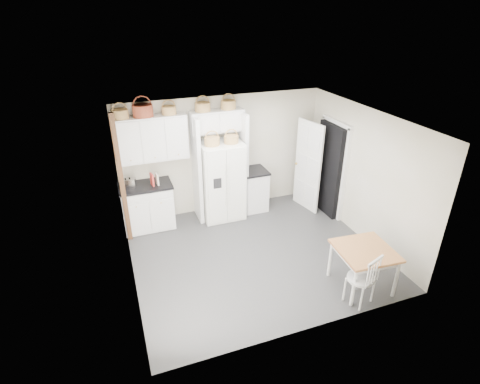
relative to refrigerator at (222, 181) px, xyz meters
name	(u,v)px	position (x,y,z in m)	size (l,w,h in m)	color
floor	(255,253)	(0.15, -1.60, -0.86)	(4.50, 4.50, 0.00)	#3C3C3E
ceiling	(258,121)	(0.15, -1.60, 1.74)	(4.50, 4.50, 0.00)	white
wall_back	(222,155)	(0.15, 0.40, 0.44)	(4.50, 4.50, 0.00)	#B4AE8E
wall_left	(125,215)	(-2.10, -1.60, 0.44)	(4.00, 4.00, 0.00)	#B4AE8E
wall_right	(363,175)	(2.40, -1.60, 0.44)	(4.00, 4.00, 0.00)	#B4AE8E
refrigerator	(222,181)	(0.00, 0.00, 0.00)	(0.89, 0.72, 1.73)	white
base_cab_left	(148,207)	(-1.61, 0.10, -0.39)	(1.02, 0.64, 0.94)	white
base_cab_right	(253,190)	(0.79, 0.10, -0.41)	(0.52, 0.63, 0.92)	white
dining_table	(362,268)	(1.47, -3.05, -0.50)	(0.88, 0.88, 0.73)	#9F552E
windsor_chair	(361,278)	(1.21, -3.35, -0.40)	(0.45, 0.41, 0.92)	white
counter_left	(145,186)	(-1.61, 0.10, 0.10)	(1.06, 0.69, 0.04)	black
counter_right	(254,171)	(0.79, 0.10, 0.07)	(0.56, 0.67, 0.04)	black
toaster	(128,183)	(-1.93, 0.06, 0.22)	(0.29, 0.17, 0.20)	silver
cookbook_red	(152,180)	(-1.46, 0.02, 0.25)	(0.04, 0.17, 0.25)	#B32E29
cookbook_cream	(157,179)	(-1.36, 0.02, 0.24)	(0.03, 0.16, 0.23)	beige
basket_upper_a	(120,114)	(-1.88, 0.23, 1.57)	(0.30, 0.30, 0.17)	#9F7149
basket_upper_b	(143,111)	(-1.46, 0.23, 1.60)	(0.39, 0.39, 0.23)	maroon
basket_upper_c	(169,110)	(-0.97, 0.23, 1.57)	(0.28, 0.28, 0.16)	#9F7149
basket_bridge_a	(203,107)	(-0.29, 0.23, 1.57)	(0.31, 0.31, 0.18)	#9F7149
basket_bridge_b	(228,105)	(0.25, 0.23, 1.57)	(0.31, 0.31, 0.18)	#9F7149
basket_fridge_a	(212,141)	(-0.21, -0.10, 0.95)	(0.31, 0.31, 0.17)	#9F7149
basket_fridge_b	(231,139)	(0.20, -0.10, 0.94)	(0.30, 0.30, 0.16)	#9F7149
upper_cabinet	(152,138)	(-1.35, 0.23, 1.04)	(1.40, 0.34, 0.90)	white
bridge_cabinet	(217,121)	(0.00, 0.23, 1.26)	(1.12, 0.34, 0.45)	white
fridge_panel_left	(197,170)	(-0.51, 0.10, 0.29)	(0.08, 0.60, 2.30)	white
fridge_panel_right	(242,164)	(0.51, 0.10, 0.29)	(0.08, 0.60, 2.30)	white
trim_post	(121,181)	(-2.05, -0.25, 0.44)	(0.09, 0.09, 2.60)	#3E2413
doorway_void	(330,170)	(2.31, -0.60, 0.16)	(0.18, 0.85, 2.05)	black
door_slab	(308,166)	(1.95, -0.27, 0.16)	(0.80, 0.04, 2.05)	white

